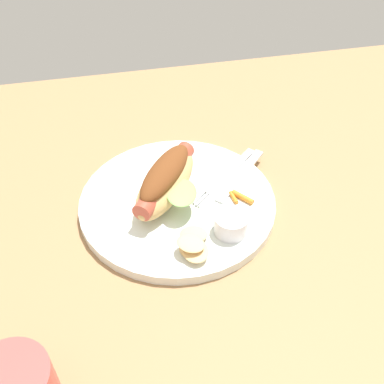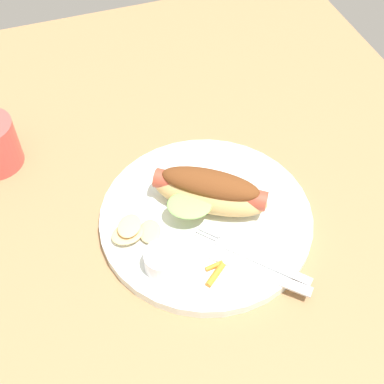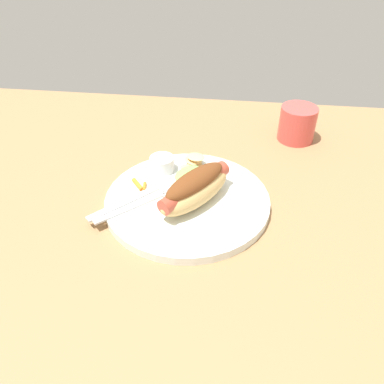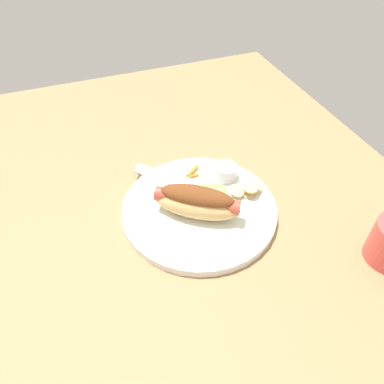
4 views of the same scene
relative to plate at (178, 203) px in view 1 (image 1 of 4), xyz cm
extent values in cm
cube|color=#9E754C|center=(2.31, -0.68, -1.70)|extent=(120.00, 90.00, 1.80)
cylinder|color=white|center=(0.00, 0.00, 0.00)|extent=(29.72, 29.72, 1.60)
ellipsoid|color=tan|center=(-1.52, 1.07, 3.33)|extent=(14.06, 16.55, 5.05)
cylinder|color=#B24733|center=(-1.52, 1.07, 4.21)|extent=(11.31, 14.47, 2.77)
ellipsoid|color=brown|center=(-1.52, 1.07, 5.46)|extent=(11.47, 13.73, 3.16)
ellipsoid|color=#7FC65B|center=(0.19, -2.48, 4.34)|extent=(6.21, 7.15, 1.25)
cylinder|color=white|center=(6.06, -8.10, 2.25)|extent=(4.75, 4.75, 2.91)
cube|color=silver|center=(9.66, 4.36, 1.00)|extent=(10.65, 9.88, 0.40)
cube|color=silver|center=(3.26, -0.89, 1.00)|extent=(2.56, 2.38, 0.40)
cube|color=silver|center=(3.56, -1.22, 1.00)|extent=(2.56, 2.38, 0.40)
cube|color=silver|center=(3.87, -1.55, 1.00)|extent=(2.56, 2.38, 0.40)
cube|color=silver|center=(10.88, 3.03, 0.98)|extent=(10.96, 11.42, 0.36)
ellipsoid|color=#E4BD7C|center=(-0.37, -10.69, 1.05)|extent=(3.78, 4.31, 0.50)
ellipsoid|color=#E4BD7C|center=(0.70, -8.27, 1.61)|extent=(4.36, 3.68, 0.85)
ellipsoid|color=#E4BD7C|center=(0.22, -11.27, 1.78)|extent=(3.88, 4.65, 0.79)
ellipsoid|color=#E4BD7C|center=(-0.29, -10.77, 2.70)|extent=(4.91, 4.70, 0.70)
cylinder|color=orange|center=(9.64, -2.22, 1.22)|extent=(2.93, 3.41, 0.85)
cylinder|color=orange|center=(8.30, -1.89, 1.11)|extent=(0.92, 2.46, 0.63)
camera|label=1|loc=(-8.65, -49.75, 48.88)|focal=42.97mm
camera|label=2|loc=(41.49, -16.35, 59.81)|focal=49.64mm
camera|label=3|loc=(-7.69, 55.50, 45.30)|focal=37.11mm
camera|label=4|loc=(-45.03, 18.51, 51.75)|focal=34.36mm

